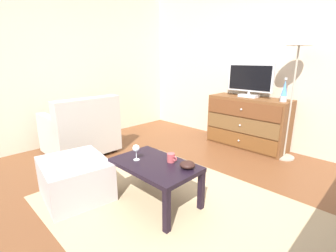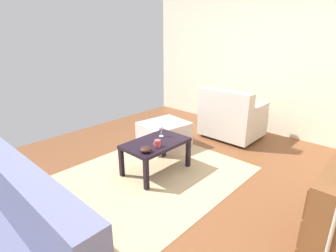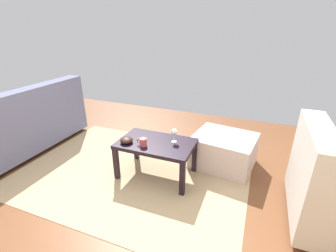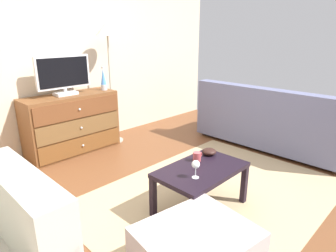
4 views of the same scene
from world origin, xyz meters
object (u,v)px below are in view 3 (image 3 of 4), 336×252
(coffee_table, at_px, (156,147))
(mug, at_px, (143,142))
(couch_large, at_px, (8,131))
(wine_glass, at_px, (174,132))
(ottoman, at_px, (224,151))
(bowl_decorative, at_px, (126,140))

(coffee_table, bearing_deg, mug, 53.28)
(mug, relative_size, couch_large, 0.05)
(mug, bearing_deg, coffee_table, -126.72)
(wine_glass, bearing_deg, couch_large, 9.58)
(couch_large, relative_size, ottoman, 2.99)
(bowl_decorative, xyz_separation_m, couch_large, (1.66, 0.15, -0.11))
(bowl_decorative, bearing_deg, couch_large, 5.15)
(wine_glass, bearing_deg, mug, 36.66)
(coffee_table, relative_size, ottoman, 1.18)
(couch_large, bearing_deg, coffee_table, -171.80)
(wine_glass, relative_size, mug, 1.38)
(couch_large, bearing_deg, ottoman, -163.54)
(wine_glass, relative_size, couch_large, 0.07)
(coffee_table, bearing_deg, couch_large, 8.20)
(mug, xyz_separation_m, bowl_decorative, (0.20, 0.01, -0.01))
(wine_glass, distance_m, couch_large, 2.18)
(coffee_table, bearing_deg, wine_glass, -156.47)
(mug, distance_m, ottoman, 1.02)
(mug, relative_size, bowl_decorative, 0.81)
(wine_glass, distance_m, bowl_decorative, 0.52)
(mug, distance_m, couch_large, 1.87)
(couch_large, distance_m, ottoman, 2.75)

